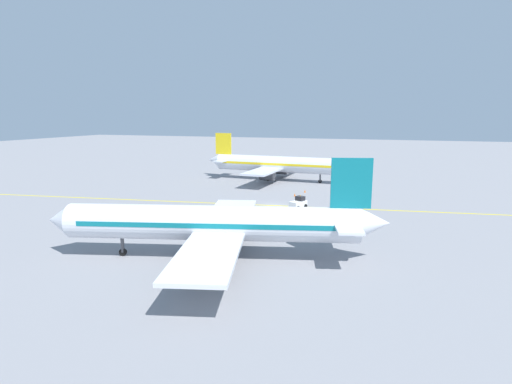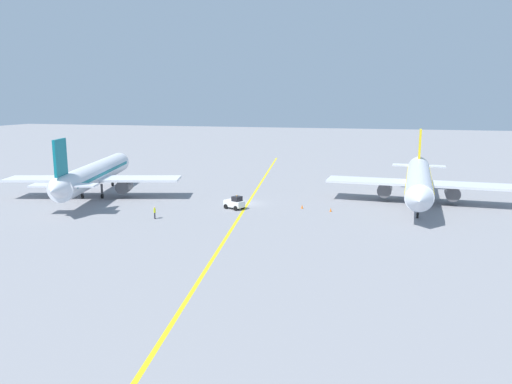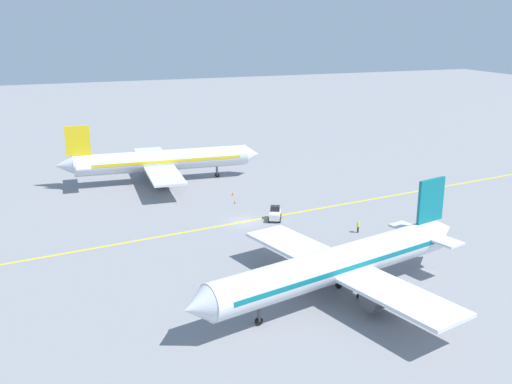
{
  "view_description": "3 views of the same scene",
  "coord_description": "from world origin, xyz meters",
  "px_view_note": "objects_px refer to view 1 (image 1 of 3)",
  "views": [
    {
      "loc": [
        -62.13,
        -17.68,
        14.63
      ],
      "look_at": [
        -1.45,
        2.56,
        2.4
      ],
      "focal_mm": 28.0,
      "sensor_mm": 36.0,
      "label": 1
    },
    {
      "loc": [
        20.04,
        -72.76,
        15.99
      ],
      "look_at": [
        2.18,
        -3.49,
        2.51
      ],
      "focal_mm": 35.0,
      "sensor_mm": 36.0,
      "label": 2
    },
    {
      "loc": [
        -75.46,
        26.48,
        27.87
      ],
      "look_at": [
        1.22,
        -2.26,
        3.83
      ],
      "focal_mm": 42.0,
      "sensor_mm": 36.0,
      "label": 3
    }
  ],
  "objects_px": {
    "airplane_adjacent_stand": "(277,164)",
    "baggage_tug_white": "(298,203)",
    "traffic_cone_mid_apron": "(305,191)",
    "ground_crew_worker": "(347,221)",
    "traffic_cone_near_nose": "(295,195)",
    "airplane_at_gate": "(216,224)"
  },
  "relations": [
    {
      "from": "airplane_at_gate",
      "to": "baggage_tug_white",
      "type": "distance_m",
      "value": 25.34
    },
    {
      "from": "baggage_tug_white",
      "to": "ground_crew_worker",
      "type": "height_order",
      "value": "baggage_tug_white"
    },
    {
      "from": "baggage_tug_white",
      "to": "traffic_cone_mid_apron",
      "type": "height_order",
      "value": "baggage_tug_white"
    },
    {
      "from": "baggage_tug_white",
      "to": "airplane_at_gate",
      "type": "bearing_deg",
      "value": 172.76
    },
    {
      "from": "ground_crew_worker",
      "to": "airplane_adjacent_stand",
      "type": "bearing_deg",
      "value": 28.94
    },
    {
      "from": "airplane_adjacent_stand",
      "to": "baggage_tug_white",
      "type": "xyz_separation_m",
      "value": [
        -26.2,
        -10.82,
        -2.81
      ]
    },
    {
      "from": "ground_crew_worker",
      "to": "traffic_cone_mid_apron",
      "type": "height_order",
      "value": "ground_crew_worker"
    },
    {
      "from": "traffic_cone_mid_apron",
      "to": "airplane_at_gate",
      "type": "bearing_deg",
      "value": 177.9
    },
    {
      "from": "airplane_adjacent_stand",
      "to": "baggage_tug_white",
      "type": "height_order",
      "value": "airplane_adjacent_stand"
    },
    {
      "from": "baggage_tug_white",
      "to": "traffic_cone_near_nose",
      "type": "xyz_separation_m",
      "value": [
        9.53,
        2.79,
        -0.63
      ]
    },
    {
      "from": "airplane_at_gate",
      "to": "baggage_tug_white",
      "type": "height_order",
      "value": "airplane_at_gate"
    },
    {
      "from": "baggage_tug_white",
      "to": "ground_crew_worker",
      "type": "xyz_separation_m",
      "value": [
        -8.69,
        -8.48,
        0.01
      ]
    },
    {
      "from": "airplane_adjacent_stand",
      "to": "traffic_cone_mid_apron",
      "type": "relative_size",
      "value": 64.59
    },
    {
      "from": "baggage_tug_white",
      "to": "ground_crew_worker",
      "type": "distance_m",
      "value": 12.14
    },
    {
      "from": "airplane_adjacent_stand",
      "to": "ground_crew_worker",
      "type": "xyz_separation_m",
      "value": [
        -34.89,
        -19.29,
        -2.8
      ]
    },
    {
      "from": "traffic_cone_mid_apron",
      "to": "baggage_tug_white",
      "type": "bearing_deg",
      "value": -172.78
    },
    {
      "from": "airplane_at_gate",
      "to": "airplane_adjacent_stand",
      "type": "relative_size",
      "value": 0.99
    },
    {
      "from": "airplane_adjacent_stand",
      "to": "ground_crew_worker",
      "type": "distance_m",
      "value": 39.97
    },
    {
      "from": "airplane_at_gate",
      "to": "ground_crew_worker",
      "type": "height_order",
      "value": "airplane_at_gate"
    },
    {
      "from": "baggage_tug_white",
      "to": "traffic_cone_mid_apron",
      "type": "bearing_deg",
      "value": 7.22
    },
    {
      "from": "airplane_adjacent_stand",
      "to": "traffic_cone_near_nose",
      "type": "bearing_deg",
      "value": -154.3
    },
    {
      "from": "airplane_adjacent_stand",
      "to": "baggage_tug_white",
      "type": "bearing_deg",
      "value": -157.57
    }
  ]
}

